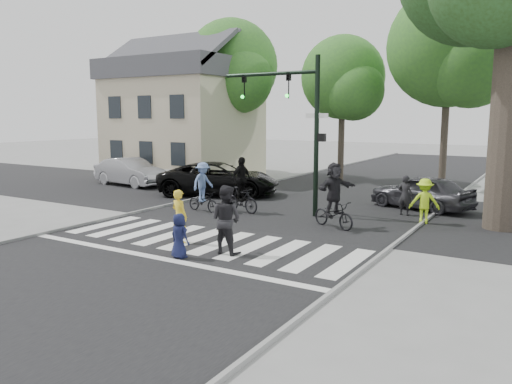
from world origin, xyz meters
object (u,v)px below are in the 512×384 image
pedestrian_adult (226,220)px  car_silver (130,172)px  pedestrian_child (179,236)px  cyclist_right (334,199)px  traffic_signal (296,113)px  pedestrian_woman (179,216)px  car_grey (422,192)px  cyclist_left (203,190)px  car_suv (219,179)px  cyclist_mid (241,190)px

pedestrian_adult → car_silver: 15.04m
pedestrian_child → cyclist_right: 5.98m
traffic_signal → pedestrian_woman: 6.63m
cyclist_right → pedestrian_woman: bearing=-126.7°
traffic_signal → pedestrian_adult: bearing=-81.6°
traffic_signal → cyclist_right: 3.94m
pedestrian_woman → car_grey: size_ratio=0.39×
cyclist_left → car_suv: bearing=116.8°
cyclist_right → car_suv: cyclist_right is taller
cyclist_mid → cyclist_right: (4.18, -0.66, 0.10)m
traffic_signal → cyclist_mid: bearing=-156.9°
cyclist_left → cyclist_mid: cyclist_mid is taller
cyclist_mid → cyclist_right: cyclist_right is taller
traffic_signal → pedestrian_child: size_ratio=4.90×
pedestrian_adult → cyclist_left: size_ratio=0.97×
pedestrian_child → car_silver: bearing=-33.2°
car_suv → pedestrian_child: bearing=-172.7°
pedestrian_woman → pedestrian_child: pedestrian_woman is taller
pedestrian_child → car_grey: (3.86, 10.71, 0.10)m
cyclist_mid → cyclist_left: bearing=-156.7°
cyclist_left → car_grey: bearing=34.7°
traffic_signal → pedestrian_woman: size_ratio=3.70×
pedestrian_child → car_silver: (-11.52, 9.65, 0.14)m
car_suv → car_grey: (9.23, 1.32, -0.09)m
pedestrian_woman → car_silver: bearing=-26.9°
cyclist_left → car_silver: bearing=153.5°
cyclist_right → car_silver: 14.24m
traffic_signal → car_suv: 6.54m
pedestrian_adult → car_silver: pedestrian_adult is taller
pedestrian_child → car_suv: 10.82m
car_grey → car_silver: bearing=-68.8°
cyclist_right → car_grey: 5.42m
car_suv → car_silver: car_suv is taller
pedestrian_woman → pedestrian_adult: size_ratio=0.84×
pedestrian_adult → car_suv: size_ratio=0.33×
traffic_signal → pedestrian_adult: (0.90, -6.05, -2.94)m
traffic_signal → cyclist_mid: traffic_signal is taller
car_silver → cyclist_mid: bearing=-103.0°
pedestrian_adult → traffic_signal: bearing=-80.8°
car_suv → cyclist_mid: bearing=-155.9°
car_grey → pedestrian_adult: bearing=-0.2°
traffic_signal → pedestrian_adult: 6.78m
pedestrian_child → car_suv: (-5.37, 9.39, 0.19)m
pedestrian_child → pedestrian_adult: size_ratio=0.64×
pedestrian_adult → car_suv: bearing=-52.7°
pedestrian_child → pedestrian_adult: 1.35m
traffic_signal → cyclist_mid: size_ratio=2.72×
pedestrian_adult → car_suv: (-6.18, 8.36, -0.16)m
car_silver → car_grey: car_silver is taller
pedestrian_adult → cyclist_right: bearing=-105.4°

